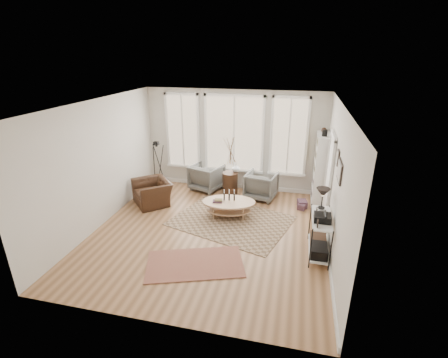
% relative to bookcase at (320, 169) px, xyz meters
% --- Properties ---
extents(room, '(5.50, 5.54, 2.90)m').
position_rel_bookcase_xyz_m(room, '(-2.42, -2.20, 0.47)').
color(room, '#A6774F').
rests_on(room, ground).
extents(bay_window, '(4.14, 0.12, 2.24)m').
position_rel_bookcase_xyz_m(bay_window, '(-2.44, 0.49, 0.65)').
color(bay_window, '#D3B283').
rests_on(bay_window, ground).
extents(door, '(0.09, 1.06, 2.22)m').
position_rel_bookcase_xyz_m(door, '(0.13, -1.08, 0.17)').
color(door, silver).
rests_on(door, ground).
extents(bookcase, '(0.31, 0.85, 2.06)m').
position_rel_bookcase_xyz_m(bookcase, '(0.00, 0.00, 0.00)').
color(bookcase, white).
rests_on(bookcase, ground).
extents(low_shelf, '(0.38, 1.08, 1.30)m').
position_rel_bookcase_xyz_m(low_shelf, '(-0.06, -2.52, -0.44)').
color(low_shelf, white).
rests_on(low_shelf, ground).
extents(wall_art, '(0.04, 0.88, 0.44)m').
position_rel_bookcase_xyz_m(wall_art, '(0.14, -2.49, 0.92)').
color(wall_art, black).
rests_on(wall_art, ground).
extents(rug_main, '(3.14, 2.70, 0.01)m').
position_rel_bookcase_xyz_m(rug_main, '(-2.06, -1.59, -0.95)').
color(rug_main, brown).
rests_on(rug_main, ground).
extents(rug_runner, '(2.10, 1.59, 0.01)m').
position_rel_bookcase_xyz_m(rug_runner, '(-2.39, -3.44, -0.94)').
color(rug_runner, maroon).
rests_on(rug_runner, ground).
extents(coffee_table, '(1.42, 1.03, 0.60)m').
position_rel_bookcase_xyz_m(coffee_table, '(-2.18, -1.37, -0.63)').
color(coffee_table, tan).
rests_on(coffee_table, ground).
extents(armchair_left, '(1.06, 1.08, 0.77)m').
position_rel_bookcase_xyz_m(armchair_left, '(-3.18, 0.17, -0.57)').
color(armchair_left, '#61625D').
rests_on(armchair_left, ground).
extents(armchair_right, '(0.94, 0.96, 0.75)m').
position_rel_bookcase_xyz_m(armchair_right, '(-1.53, -0.07, -0.58)').
color(armchair_right, '#61625D').
rests_on(armchair_right, ground).
extents(side_table, '(0.44, 0.44, 1.83)m').
position_rel_bookcase_xyz_m(side_table, '(-2.43, -0.01, -0.07)').
color(side_table, '#382114').
rests_on(side_table, ground).
extents(vase, '(0.23, 0.23, 0.23)m').
position_rel_bookcase_xyz_m(vase, '(-2.29, 0.10, -0.18)').
color(vase, silver).
rests_on(vase, side_table).
extents(accent_chair, '(1.32, 1.31, 0.65)m').
position_rel_bookcase_xyz_m(accent_chair, '(-4.34, -1.11, -0.63)').
color(accent_chair, '#382114').
rests_on(accent_chair, ground).
extents(tripod_camera, '(0.50, 0.50, 1.43)m').
position_rel_bookcase_xyz_m(tripod_camera, '(-4.64, -0.01, -0.30)').
color(tripod_camera, black).
rests_on(tripod_camera, ground).
extents(book_stack_near, '(0.28, 0.33, 0.19)m').
position_rel_bookcase_xyz_m(book_stack_near, '(-0.39, -0.41, -0.86)').
color(book_stack_near, maroon).
rests_on(book_stack_near, ground).
extents(book_stack_far, '(0.26, 0.29, 0.15)m').
position_rel_bookcase_xyz_m(book_stack_far, '(-0.39, -0.55, -0.88)').
color(book_stack_far, maroon).
rests_on(book_stack_far, ground).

